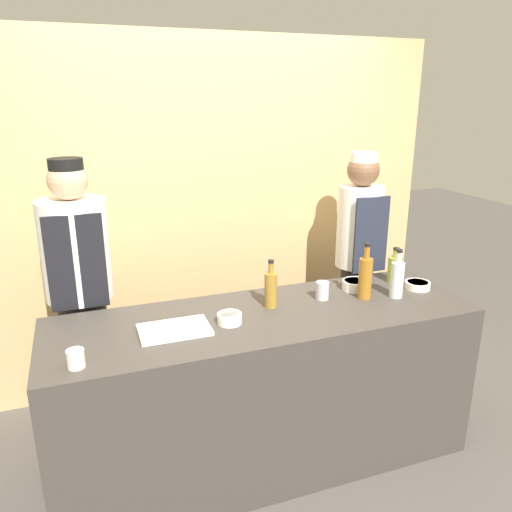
{
  "coord_description": "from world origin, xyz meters",
  "views": [
    {
      "loc": [
        -0.87,
        -2.25,
        2.0
      ],
      "look_at": [
        0.0,
        0.14,
        1.19
      ],
      "focal_mm": 35.0,
      "sensor_mm": 36.0,
      "label": 1
    }
  ],
  "objects_px": {
    "sauce_bowl_red": "(417,285)",
    "chef_right": "(358,261)",
    "bottle_clear": "(397,279)",
    "sauce_bowl_green": "(355,284)",
    "cup_steel": "(322,291)",
    "chef_left": "(81,295)",
    "cup_cream": "(76,359)",
    "sauce_bowl_yellow": "(230,318)",
    "bottle_amber": "(365,277)",
    "bottle_vinegar": "(271,289)",
    "cutting_board": "(174,330)",
    "bottle_oil": "(395,269)"
  },
  "relations": [
    {
      "from": "sauce_bowl_red",
      "to": "chef_right",
      "type": "relative_size",
      "value": 0.09
    },
    {
      "from": "sauce_bowl_red",
      "to": "bottle_clear",
      "type": "relative_size",
      "value": 0.52
    },
    {
      "from": "sauce_bowl_green",
      "to": "chef_right",
      "type": "height_order",
      "value": "chef_right"
    },
    {
      "from": "cup_steel",
      "to": "chef_left",
      "type": "xyz_separation_m",
      "value": [
        -1.29,
        0.5,
        -0.04
      ]
    },
    {
      "from": "bottle_clear",
      "to": "cup_cream",
      "type": "xyz_separation_m",
      "value": [
        -1.74,
        -0.2,
        -0.07
      ]
    },
    {
      "from": "bottle_clear",
      "to": "cup_cream",
      "type": "height_order",
      "value": "bottle_clear"
    },
    {
      "from": "sauce_bowl_yellow",
      "to": "bottle_amber",
      "type": "distance_m",
      "value": 0.83
    },
    {
      "from": "sauce_bowl_yellow",
      "to": "bottle_vinegar",
      "type": "distance_m",
      "value": 0.31
    },
    {
      "from": "bottle_clear",
      "to": "cup_steel",
      "type": "relative_size",
      "value": 2.8
    },
    {
      "from": "cutting_board",
      "to": "bottle_vinegar",
      "type": "bearing_deg",
      "value": 12.33
    },
    {
      "from": "bottle_vinegar",
      "to": "bottle_oil",
      "type": "height_order",
      "value": "bottle_vinegar"
    },
    {
      "from": "sauce_bowl_red",
      "to": "sauce_bowl_yellow",
      "type": "xyz_separation_m",
      "value": [
        -1.2,
        -0.08,
        0.01
      ]
    },
    {
      "from": "cup_cream",
      "to": "sauce_bowl_green",
      "type": "bearing_deg",
      "value": 13.54
    },
    {
      "from": "cutting_board",
      "to": "chef_left",
      "type": "height_order",
      "value": "chef_left"
    },
    {
      "from": "cutting_board",
      "to": "bottle_oil",
      "type": "relative_size",
      "value": 1.55
    },
    {
      "from": "cutting_board",
      "to": "chef_left",
      "type": "xyz_separation_m",
      "value": [
        -0.42,
        0.63,
        -0.0
      ]
    },
    {
      "from": "sauce_bowl_green",
      "to": "chef_left",
      "type": "distance_m",
      "value": 1.6
    },
    {
      "from": "cutting_board",
      "to": "bottle_clear",
      "type": "bearing_deg",
      "value": 0.33
    },
    {
      "from": "bottle_amber",
      "to": "chef_right",
      "type": "xyz_separation_m",
      "value": [
        0.3,
        0.57,
        -0.11
      ]
    },
    {
      "from": "bottle_amber",
      "to": "sauce_bowl_green",
      "type": "bearing_deg",
      "value": 82.16
    },
    {
      "from": "bottle_vinegar",
      "to": "bottle_clear",
      "type": "xyz_separation_m",
      "value": [
        0.73,
        -0.11,
        0.01
      ]
    },
    {
      "from": "sauce_bowl_yellow",
      "to": "chef_right",
      "type": "distance_m",
      "value": 1.28
    },
    {
      "from": "sauce_bowl_green",
      "to": "cup_steel",
      "type": "bearing_deg",
      "value": -165.93
    },
    {
      "from": "sauce_bowl_yellow",
      "to": "bottle_amber",
      "type": "height_order",
      "value": "bottle_amber"
    },
    {
      "from": "sauce_bowl_red",
      "to": "bottle_vinegar",
      "type": "relative_size",
      "value": 0.55
    },
    {
      "from": "bottle_amber",
      "to": "cup_steel",
      "type": "height_order",
      "value": "bottle_amber"
    },
    {
      "from": "cup_steel",
      "to": "cup_cream",
      "type": "distance_m",
      "value": 1.36
    },
    {
      "from": "cup_cream",
      "to": "chef_left",
      "type": "xyz_separation_m",
      "value": [
        0.04,
        0.82,
        -0.03
      ]
    },
    {
      "from": "bottle_oil",
      "to": "cup_steel",
      "type": "relative_size",
      "value": 2.18
    },
    {
      "from": "sauce_bowl_red",
      "to": "bottle_vinegar",
      "type": "bearing_deg",
      "value": 177.17
    },
    {
      "from": "sauce_bowl_red",
      "to": "bottle_clear",
      "type": "xyz_separation_m",
      "value": [
        -0.2,
        -0.07,
        0.09
      ]
    },
    {
      "from": "bottle_oil",
      "to": "chef_right",
      "type": "height_order",
      "value": "chef_right"
    },
    {
      "from": "cutting_board",
      "to": "cup_steel",
      "type": "distance_m",
      "value": 0.88
    },
    {
      "from": "sauce_bowl_yellow",
      "to": "sauce_bowl_red",
      "type": "bearing_deg",
      "value": 3.65
    },
    {
      "from": "bottle_oil",
      "to": "chef_left",
      "type": "height_order",
      "value": "chef_left"
    },
    {
      "from": "bottle_oil",
      "to": "chef_left",
      "type": "relative_size",
      "value": 0.13
    },
    {
      "from": "bottle_oil",
      "to": "bottle_clear",
      "type": "height_order",
      "value": "bottle_clear"
    },
    {
      "from": "cutting_board",
      "to": "chef_left",
      "type": "relative_size",
      "value": 0.2
    },
    {
      "from": "bottle_vinegar",
      "to": "bottle_clear",
      "type": "bearing_deg",
      "value": -8.88
    },
    {
      "from": "bottle_clear",
      "to": "chef_right",
      "type": "xyz_separation_m",
      "value": [
        0.12,
        0.62,
        -0.1
      ]
    },
    {
      "from": "bottle_vinegar",
      "to": "cup_cream",
      "type": "relative_size",
      "value": 3.34
    },
    {
      "from": "bottle_oil",
      "to": "bottle_clear",
      "type": "bearing_deg",
      "value": -122.27
    },
    {
      "from": "cup_cream",
      "to": "chef_left",
      "type": "height_order",
      "value": "chef_left"
    },
    {
      "from": "cutting_board",
      "to": "cup_cream",
      "type": "distance_m",
      "value": 0.5
    },
    {
      "from": "bottle_vinegar",
      "to": "bottle_oil",
      "type": "xyz_separation_m",
      "value": [
        0.86,
        0.1,
        -0.02
      ]
    },
    {
      "from": "bottle_vinegar",
      "to": "cup_steel",
      "type": "relative_size",
      "value": 2.65
    },
    {
      "from": "bottle_clear",
      "to": "chef_right",
      "type": "height_order",
      "value": "chef_right"
    },
    {
      "from": "bottle_oil",
      "to": "bottle_amber",
      "type": "xyz_separation_m",
      "value": [
        -0.31,
        -0.16,
        0.04
      ]
    },
    {
      "from": "bottle_vinegar",
      "to": "cup_cream",
      "type": "distance_m",
      "value": 1.06
    },
    {
      "from": "sauce_bowl_yellow",
      "to": "bottle_oil",
      "type": "bearing_deg",
      "value": 10.89
    }
  ]
}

